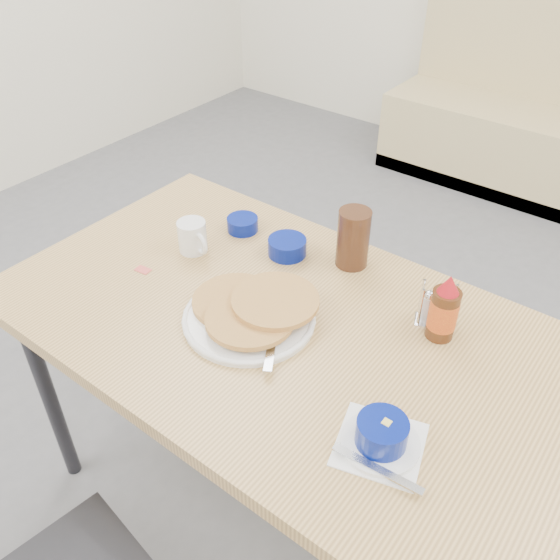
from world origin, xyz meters
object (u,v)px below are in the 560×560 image
Objects in this scene: coffee_mug at (193,237)px; butter_bowl at (287,247)px; amber_tumbler at (353,238)px; syrup_bottle at (444,311)px; dining_table at (284,341)px; grits_setting at (381,436)px; pancake_plate at (251,312)px; creamer_bowl at (243,224)px; condiment_caddy at (436,310)px.

butter_bowl is at bearing 33.83° from coffee_mug.
syrup_bottle reaches higher than amber_tumbler.
coffee_mug is (-0.37, 0.08, 0.11)m from dining_table.
grits_setting is 0.65m from butter_bowl.
pancake_plate is 0.28m from butter_bowl.
grits_setting is 0.80m from creamer_bowl.
syrup_bottle is (0.37, 0.22, 0.05)m from pancake_plate.
amber_tumbler reaches higher than pancake_plate.
grits_setting is 0.39m from condiment_caddy.
amber_tumbler is 1.52× the size of condiment_caddy.
amber_tumbler is (0.16, 0.07, 0.06)m from butter_bowl.
butter_bowl is 0.61× the size of syrup_bottle.
condiment_caddy is (0.44, -0.01, 0.01)m from butter_bowl.
condiment_caddy is 0.62× the size of syrup_bottle.
grits_setting is 1.34× the size of amber_tumbler.
syrup_bottle reaches higher than coffee_mug.
condiment_caddy is 0.06m from syrup_bottle.
pancake_plate is at bearing -46.53° from creamer_bowl.
coffee_mug is at bearing 158.08° from pancake_plate.
butter_bowl is (-0.51, 0.39, -0.01)m from grits_setting.
coffee_mug is 0.71× the size of amber_tumbler.
condiment_caddy is at bearing 11.23° from coffee_mug.
syrup_bottle is (0.03, -0.03, 0.04)m from condiment_caddy.
syrup_bottle is at bearing -5.64° from butter_bowl.
amber_tumbler is at bearing 127.42° from grits_setting.
grits_setting is (0.42, -0.13, 0.01)m from pancake_plate.
coffee_mug is 0.77m from grits_setting.
coffee_mug reaches higher than pancake_plate.
condiment_caddy reaches higher than grits_setting.
amber_tumbler is at bearing 23.25° from butter_bowl.
condiment_caddy reaches higher than butter_bowl.
pancake_plate is 0.43m from condiment_caddy.
amber_tumbler is at bearing 78.85° from pancake_plate.
pancake_plate is at bearing -70.29° from butter_bowl.
creamer_bowl is 0.56× the size of amber_tumbler.
pancake_plate is 1.86× the size of syrup_bottle.
grits_setting is at bearing -52.58° from amber_tumbler.
butter_bowl is 0.47m from syrup_bottle.
pancake_plate is 2.79× the size of coffee_mug.
creamer_bowl is (-0.69, 0.41, -0.01)m from grits_setting.
amber_tumbler reaches higher than dining_table.
condiment_caddy is (-0.08, 0.38, 0.01)m from grits_setting.
butter_bowl is (0.17, -0.02, 0.00)m from creamer_bowl.
butter_bowl is at bearing 174.36° from syrup_bottle.
pancake_plate is 3.03× the size of butter_bowl.
syrup_bottle is at bearing 7.99° from coffee_mug.
condiment_caddy is (0.34, 0.25, 0.01)m from pancake_plate.
grits_setting is at bearing -19.16° from coffee_mug.
butter_bowl is 0.44m from condiment_caddy.
pancake_plate is (-0.06, -0.04, 0.08)m from dining_table.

